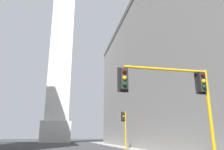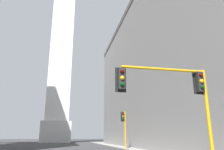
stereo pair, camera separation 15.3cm
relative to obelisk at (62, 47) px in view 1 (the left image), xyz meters
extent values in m
cube|color=gray|center=(12.77, -44.30, -31.32)|extent=(5.00, 83.07, 0.15)
cube|color=gray|center=(21.79, -39.88, -19.82)|extent=(19.04, 50.09, 23.15)
cube|color=#595756|center=(21.79, -39.88, -7.80)|extent=(19.23, 50.59, 0.90)
cube|color=silver|center=(0.00, 0.00, -28.29)|extent=(8.88, 8.88, 6.22)
cube|color=white|center=(0.00, 0.00, 0.70)|extent=(7.10, 7.10, 51.78)
cylinder|color=orange|center=(9.94, -60.83, -28.77)|extent=(0.18, 0.18, 5.26)
cube|color=black|center=(9.65, -60.83, -26.84)|extent=(0.34, 0.34, 1.10)
cube|color=black|center=(9.65, -60.65, -26.84)|extent=(0.58, 0.04, 1.32)
sphere|color=#410907|center=(9.65, -61.02, -26.50)|extent=(0.22, 0.22, 0.22)
sphere|color=yellow|center=(9.65, -61.02, -26.84)|extent=(0.22, 0.22, 0.22)
sphere|color=#073410|center=(9.65, -61.02, -27.18)|extent=(0.22, 0.22, 0.22)
cylinder|color=orange|center=(7.56, -60.83, -26.24)|extent=(4.76, 0.14, 0.14)
sphere|color=orange|center=(9.94, -60.83, -26.24)|extent=(0.18, 0.18, 0.18)
cube|color=black|center=(5.18, -60.83, -26.91)|extent=(0.34, 0.34, 1.10)
cube|color=black|center=(5.18, -60.65, -26.91)|extent=(0.58, 0.04, 1.32)
sphere|color=#410907|center=(5.18, -61.02, -26.57)|extent=(0.22, 0.22, 0.22)
sphere|color=yellow|center=(5.18, -61.02, -26.91)|extent=(0.22, 0.22, 0.22)
sphere|color=#073410|center=(5.18, -61.02, -27.25)|extent=(0.22, 0.22, 0.22)
cylinder|color=orange|center=(10.53, -41.89, -28.88)|extent=(0.18, 0.18, 5.04)
cylinder|color=#262626|center=(10.53, -41.89, -31.35)|extent=(0.40, 0.40, 0.10)
cube|color=black|center=(10.24, -41.89, -27.06)|extent=(0.37, 0.37, 1.10)
cube|color=black|center=(10.25, -41.71, -27.06)|extent=(0.58, 0.07, 1.32)
sphere|color=#410907|center=(10.22, -42.08, -26.72)|extent=(0.22, 0.22, 0.22)
sphere|color=yellow|center=(10.22, -42.08, -27.06)|extent=(0.22, 0.22, 0.22)
sphere|color=#073410|center=(10.22, -42.08, -27.40)|extent=(0.22, 0.22, 0.22)
camera|label=1|loc=(2.32, -71.25, -29.77)|focal=35.00mm
camera|label=2|loc=(2.47, -71.28, -29.77)|focal=35.00mm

